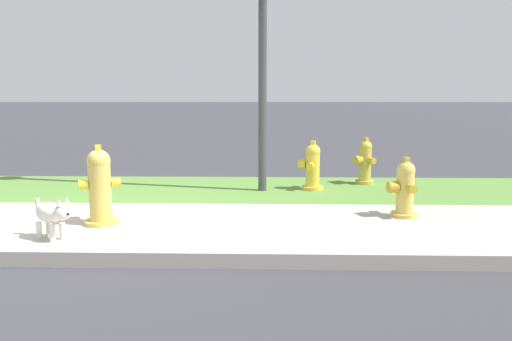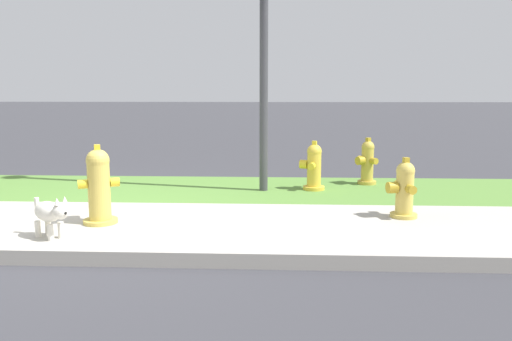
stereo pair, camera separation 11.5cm
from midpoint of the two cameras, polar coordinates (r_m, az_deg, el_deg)
The scene contains 9 objects.
ground_plane at distance 5.24m, azimuth -18.33°, elevation -6.00°, with size 120.00×120.00×0.00m, color #38383D.
sidewalk_pavement at distance 5.24m, azimuth -18.33°, elevation -5.94°, with size 18.00×2.00×0.01m, color #ADA89E.
grass_verge at distance 7.05m, azimuth -12.70°, elevation -1.94°, with size 18.00×1.90×0.01m, color #568438.
street_curb at distance 4.28m, azimuth -23.55°, elevation -8.84°, with size 18.00×0.16×0.12m, color #ADA89E.
fire_hydrant_far_end at distance 6.76m, azimuth 7.09°, elevation 0.43°, with size 0.35×0.38×0.67m.
fire_hydrant_near_corner at distance 5.18m, azimuth -16.91°, elevation -1.71°, with size 0.40×0.38×0.80m.
fire_hydrant_mid_block at distance 7.30m, azimuth 13.02°, elevation 0.93°, with size 0.32×0.34×0.67m.
fire_hydrant_at_driveway at distance 5.44m, azimuth 17.15°, elevation -2.11°, with size 0.34×0.37×0.64m.
small_white_dog at distance 4.81m, azimuth -21.77°, elevation -4.54°, with size 0.42×0.35×0.41m.
Camera 2 is at (1.92, -4.72, 1.31)m, focal length 35.00 mm.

